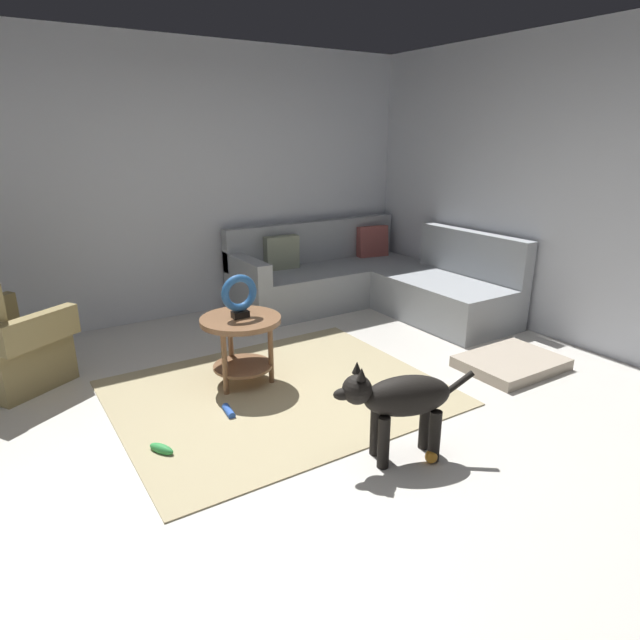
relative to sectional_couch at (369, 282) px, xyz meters
The scene contains 13 objects.
ground_plane 2.85m from the sectional_couch, 134.48° to the right, with size 6.00×6.00×0.10m, color silver.
wall_back 2.43m from the sectional_couch, 155.18° to the left, with size 6.00×0.12×2.70m, color silver.
wall_right 2.47m from the sectional_couch, 64.73° to the right, with size 0.12×6.00×2.70m, color silver.
area_rug 2.28m from the sectional_couch, 144.24° to the right, with size 2.30×1.90×0.01m, color tan.
sectional_couch is the anchor object (origin of this frame).
armchair 3.49m from the sectional_couch, behind, with size 0.93×1.00×0.88m.
side_table 2.24m from the sectional_couch, 152.53° to the right, with size 0.60×0.60×0.54m.
torus_sculpture 2.28m from the sectional_couch, 152.53° to the right, with size 0.28×0.08×0.33m.
dog_bed_mat 1.96m from the sectional_couch, 90.16° to the right, with size 0.80×0.60×0.09m, color #B2A38E.
dog 2.94m from the sectional_couch, 123.94° to the right, with size 0.81×0.38×0.63m.
dog_toy_ball 3.00m from the sectional_couch, 120.22° to the right, with size 0.07×0.07×0.07m, color orange.
dog_toy_rope 2.70m from the sectional_couch, 148.05° to the right, with size 0.05×0.05×0.16m, color blue.
dog_toy_bone 3.26m from the sectional_couch, 149.66° to the right, with size 0.18×0.06×0.06m, color green.
Camera 1 is at (-1.51, -2.49, 1.81)m, focal length 30.08 mm.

